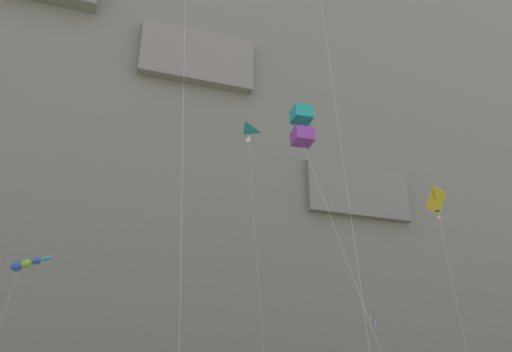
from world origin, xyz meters
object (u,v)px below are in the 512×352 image
at_px(kite_box_upper_mid, 302,126).
at_px(kite_diamond_front_field, 437,206).
at_px(kite_delta_far_left, 244,144).
at_px(kite_windsock_low_right, 25,264).
at_px(kite_banner_upper_left, 374,326).

bearing_deg(kite_box_upper_mid, kite_diamond_front_field, 27.80).
relative_size(kite_delta_far_left, kite_diamond_front_field, 1.65).
distance_m(kite_windsock_low_right, kite_banner_upper_left, 25.61).
bearing_deg(kite_box_upper_mid, kite_delta_far_left, 80.57).
xyz_separation_m(kite_diamond_front_field, kite_banner_upper_left, (1.63, 11.47, -5.59)).
height_order(kite_diamond_front_field, kite_windsock_low_right, kite_diamond_front_field).
relative_size(kite_box_upper_mid, kite_banner_upper_left, 1.71).
bearing_deg(kite_diamond_front_field, kite_windsock_low_right, 158.60).
height_order(kite_windsock_low_right, kite_banner_upper_left, kite_windsock_low_right).
height_order(kite_diamond_front_field, kite_banner_upper_left, kite_diamond_front_field).
xyz_separation_m(kite_windsock_low_right, kite_banner_upper_left, (25.42, 2.15, -2.31)).
bearing_deg(kite_windsock_low_right, kite_box_upper_mid, -51.75).
bearing_deg(kite_delta_far_left, kite_windsock_low_right, -161.28).
bearing_deg(kite_windsock_low_right, kite_diamond_front_field, -21.40).
bearing_deg(kite_box_upper_mid, kite_banner_upper_left, 53.04).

